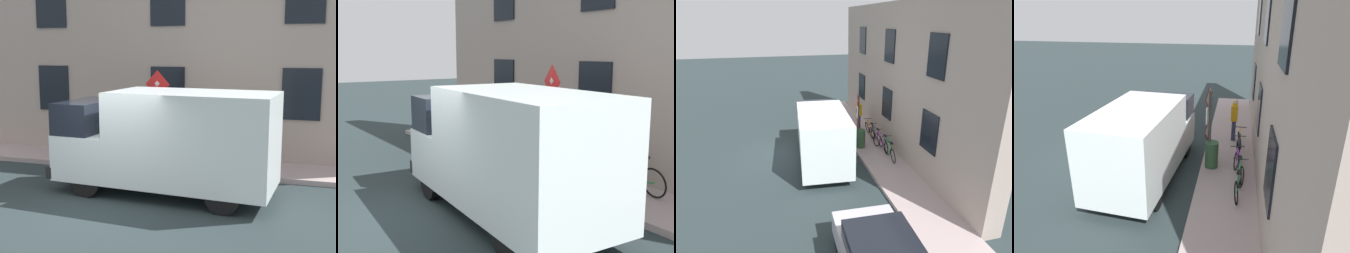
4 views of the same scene
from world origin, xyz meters
The scene contains 11 objects.
ground_plane centered at (0.00, 0.00, 0.00)m, with size 80.00×80.00×0.00m, color #263234.
sidewalk_slab centered at (3.78, 0.00, 0.07)m, with size 1.80×16.66×0.14m, color #AB9696.
building_facade centered at (5.02, 0.00, 3.43)m, with size 0.75×14.66×6.85m.
sign_post_stacked centered at (3.08, -0.19, 1.78)m, with size 0.20×0.55×2.64m.
delivery_van centered at (1.17, -1.10, 1.33)m, with size 2.41×5.47×2.50m.
bicycle_green centered at (4.13, -1.78, 0.51)m, with size 0.46×1.71×0.89m.
bicycle_purple centered at (4.13, -0.90, 0.51)m, with size 0.49×1.71×0.89m.
bicycle_black centered at (4.13, -0.03, 0.51)m, with size 0.46×1.71×0.89m.
bicycle_orange centered at (4.13, 0.85, 0.51)m, with size 0.46×1.72×0.89m.
pedestrian centered at (3.89, 2.14, 1.07)m, with size 0.27×0.41×1.72m.
litter_bin centered at (3.23, -0.33, 0.59)m, with size 0.44×0.44×0.90m, color #2D5133.
Camera 4 is at (3.90, -9.44, 5.12)m, focal length 32.20 mm.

